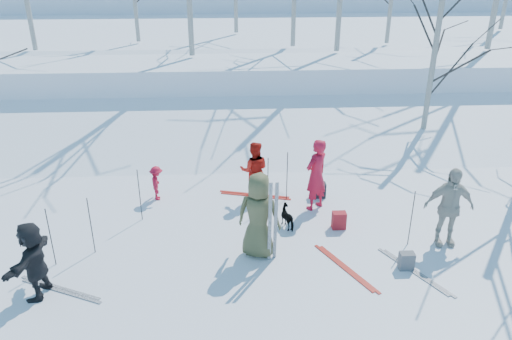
{
  "coord_description": "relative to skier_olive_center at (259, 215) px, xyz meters",
  "views": [
    {
      "loc": [
        -0.58,
        -9.15,
        6.21
      ],
      "look_at": [
        0.0,
        1.5,
        1.3
      ],
      "focal_mm": 35.0,
      "sensor_mm": 36.0,
      "label": 1
    }
  ],
  "objects": [
    {
      "name": "ground",
      "position": [
        0.03,
        0.04,
        -0.96
      ],
      "size": [
        120.0,
        120.0,
        0.0
      ],
      "primitive_type": "plane",
      "color": "white",
      "rests_on": "ground"
    },
    {
      "name": "snow_ramp",
      "position": [
        0.03,
        7.04,
        -0.81
      ],
      "size": [
        70.0,
        9.49,
        4.12
      ],
      "primitive_type": "cube",
      "rotation": [
        0.3,
        0.0,
        0.0
      ],
      "color": "white",
      "rests_on": "ground"
    },
    {
      "name": "snow_plateau",
      "position": [
        0.03,
        17.04,
        0.04
      ],
      "size": [
        70.0,
        18.0,
        2.2
      ],
      "primitive_type": "cube",
      "color": "white",
      "rests_on": "ground"
    },
    {
      "name": "skier_olive_center",
      "position": [
        0.0,
        0.0,
        0.0
      ],
      "size": [
        1.07,
        0.86,
        1.91
      ],
      "primitive_type": "imported",
      "rotation": [
        0.0,
        0.0,
        2.84
      ],
      "color": "#4C4C2E",
      "rests_on": "ground"
    },
    {
      "name": "skier_red_north",
      "position": [
        1.55,
        1.98,
        -0.02
      ],
      "size": [
        0.81,
        0.77,
        1.86
      ],
      "primitive_type": "imported",
      "rotation": [
        0.0,
        0.0,
        3.83
      ],
      "color": "red",
      "rests_on": "ground"
    },
    {
      "name": "skier_redor_behind",
      "position": [
        0.04,
        2.63,
        -0.17
      ],
      "size": [
        0.82,
        0.66,
        1.57
      ],
      "primitive_type": "imported",
      "rotation": [
        0.0,
        0.0,
        3.05
      ],
      "color": "#B9160E",
      "rests_on": "ground"
    },
    {
      "name": "skier_red_seated",
      "position": [
        -2.5,
        2.68,
        -0.49
      ],
      "size": [
        0.4,
        0.63,
        0.93
      ],
      "primitive_type": "imported",
      "rotation": [
        0.0,
        0.0,
        1.67
      ],
      "color": "red",
      "rests_on": "ground"
    },
    {
      "name": "skier_cream_east",
      "position": [
        4.17,
        0.2,
        -0.03
      ],
      "size": [
        1.11,
        0.53,
        1.85
      ],
      "primitive_type": "imported",
      "rotation": [
        0.0,
        0.0,
        -0.07
      ],
      "color": "beige",
      "rests_on": "ground"
    },
    {
      "name": "skier_grey_west",
      "position": [
        -4.28,
        -1.13,
        -0.17
      ],
      "size": [
        0.7,
        1.51,
        1.57
      ],
      "primitive_type": "imported",
      "rotation": [
        0.0,
        0.0,
        4.55
      ],
      "color": "black",
      "rests_on": "ground"
    },
    {
      "name": "dog",
      "position": [
        0.78,
        1.09,
        -0.69
      ],
      "size": [
        0.51,
        0.69,
        0.53
      ],
      "primitive_type": "imported",
      "rotation": [
        0.0,
        0.0,
        3.56
      ],
      "color": "black",
      "rests_on": "ground"
    },
    {
      "name": "upright_ski_left",
      "position": [
        0.21,
        -0.3,
        -0.01
      ],
      "size": [
        0.08,
        0.16,
        1.9
      ],
      "primitive_type": "cube",
      "rotation": [
        0.07,
        0.0,
        0.06
      ],
      "color": "silver",
      "rests_on": "ground"
    },
    {
      "name": "upright_ski_right",
      "position": [
        0.34,
        -0.25,
        -0.01
      ],
      "size": [
        0.09,
        0.22,
        1.89
      ],
      "primitive_type": "cube",
      "rotation": [
        0.1,
        0.0,
        0.07
      ],
      "color": "silver",
      "rests_on": "ground"
    },
    {
      "name": "ski_pair_a",
      "position": [
        3.18,
        -0.84,
        -0.95
      ],
      "size": [
        1.79,
        2.07,
        0.02
      ],
      "primitive_type": null,
      "rotation": [
        0.0,
        0.0,
        0.5
      ],
      "color": "silver",
      "rests_on": "ground"
    },
    {
      "name": "ski_pair_b",
      "position": [
        -3.95,
        -1.03,
        -0.95
      ],
      "size": [
        1.65,
        2.05,
        0.02
      ],
      "primitive_type": null,
      "rotation": [
        0.0,
        0.0,
        1.14
      ],
      "color": "silver",
      "rests_on": "ground"
    },
    {
      "name": "ski_pair_c",
      "position": [
        0.06,
        2.73,
        -0.95
      ],
      "size": [
        1.12,
        2.0,
        0.02
      ],
      "primitive_type": null,
      "rotation": [
        0.0,
        0.0,
        1.32
      ],
      "color": "red",
      "rests_on": "ground"
    },
    {
      "name": "ski_pair_d",
      "position": [
        1.78,
        -0.64,
        -0.95
      ],
      "size": [
        1.74,
        2.06,
        0.02
      ],
      "primitive_type": null,
      "rotation": [
        0.0,
        0.0,
        0.47
      ],
      "color": "red",
      "rests_on": "ground"
    },
    {
      "name": "ski_pole_a",
      "position": [
        0.88,
        2.48,
        -0.29
      ],
      "size": [
        0.02,
        0.02,
        1.34
      ],
      "primitive_type": "cylinder",
      "color": "black",
      "rests_on": "ground"
    },
    {
      "name": "ski_pole_b",
      "position": [
        -3.58,
        0.25,
        -0.29
      ],
      "size": [
        0.02,
        0.02,
        1.34
      ],
      "primitive_type": "cylinder",
      "color": "black",
      "rests_on": "ground"
    },
    {
      "name": "ski_pole_c",
      "position": [
        -4.3,
        -0.17,
        -0.29
      ],
      "size": [
        0.02,
        0.02,
        1.34
      ],
      "primitive_type": "cylinder",
      "color": "black",
      "rests_on": "ground"
    },
    {
      "name": "ski_pole_d",
      "position": [
        0.36,
        2.15,
        -0.29
      ],
      "size": [
        0.02,
        0.02,
        1.34
      ],
      "primitive_type": "cylinder",
      "color": "black",
      "rests_on": "ground"
    },
    {
      "name": "ski_pole_e",
      "position": [
        -2.76,
        1.62,
        -0.29
      ],
      "size": [
        0.02,
        0.02,
        1.34
      ],
      "primitive_type": "cylinder",
      "color": "black",
      "rests_on": "ground"
    },
    {
      "name": "ski_pole_f",
      "position": [
        3.38,
        0.19,
        -0.29
      ],
      "size": [
        0.02,
        0.02,
        1.34
      ],
      "primitive_type": "cylinder",
      "color": "black",
      "rests_on": "ground"
    },
    {
      "name": "backpack_red",
      "position": [
        1.96,
        0.96,
        -0.75
      ],
      "size": [
        0.32,
        0.22,
        0.42
      ],
      "primitive_type": "cube",
      "color": "maroon",
      "rests_on": "ground"
    },
    {
      "name": "backpack_grey",
      "position": [
        3.03,
        -0.71,
        -0.77
      ],
      "size": [
        0.3,
        0.2,
        0.38
      ],
      "primitive_type": "cube",
      "color": "#525459",
      "rests_on": "ground"
    },
    {
      "name": "backpack_dark",
      "position": [
        1.76,
        2.57,
        -0.76
      ],
      "size": [
        0.34,
        0.24,
        0.4
      ],
      "primitive_type": "cube",
      "color": "black",
      "rests_on": "ground"
    },
    {
      "name": "birch_edge_e",
      "position": [
        5.81,
        6.09,
        1.4
      ],
      "size": [
        3.9,
        3.9,
        4.71
      ],
      "primitive_type": null,
      "color": "silver",
      "rests_on": "ground"
    }
  ]
}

